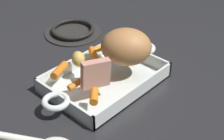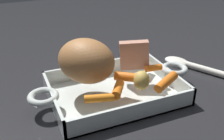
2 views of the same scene
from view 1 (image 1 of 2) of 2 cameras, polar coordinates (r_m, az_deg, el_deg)
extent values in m
plane|color=#232326|center=(0.92, -1.16, -2.31)|extent=(2.13, 2.13, 0.00)
cube|color=silver|center=(0.91, -1.17, -2.07)|extent=(0.30, 0.21, 0.01)
cube|color=silver|center=(0.85, 3.92, -3.99)|extent=(0.30, 0.01, 0.04)
cube|color=silver|center=(0.97, -5.64, 1.24)|extent=(0.30, 0.01, 0.04)
cube|color=silver|center=(0.83, -8.25, -5.52)|extent=(0.01, 0.21, 0.04)
cube|color=silver|center=(0.99, 4.67, 2.38)|extent=(0.01, 0.21, 0.04)
torus|color=silver|center=(0.81, -9.38, -5.19)|extent=(0.07, 0.07, 0.02)
torus|color=silver|center=(1.00, 5.40, 3.65)|extent=(0.07, 0.07, 0.02)
ellipsoid|color=#AC7241|center=(0.89, 2.37, 3.90)|extent=(0.17, 0.17, 0.10)
cube|color=tan|center=(0.81, -2.76, -0.63)|extent=(0.08, 0.05, 0.07)
cylinder|color=orange|center=(0.97, -1.64, 3.77)|extent=(0.06, 0.03, 0.02)
cylinder|color=orange|center=(0.88, -3.11, 0.56)|extent=(0.06, 0.06, 0.03)
cylinder|color=orange|center=(0.93, -3.05, 2.45)|extent=(0.05, 0.06, 0.02)
cylinder|color=orange|center=(0.88, -8.79, -0.02)|extent=(0.07, 0.05, 0.03)
cylinder|color=orange|center=(0.78, -3.00, -4.41)|extent=(0.05, 0.05, 0.02)
cylinder|color=orange|center=(0.83, -6.34, -2.26)|extent=(0.04, 0.02, 0.02)
ellipsoid|color=gold|center=(0.90, -5.67, 1.84)|extent=(0.05, 0.05, 0.04)
cylinder|color=#282623|center=(1.16, -6.55, 6.35)|extent=(0.19, 0.19, 0.01)
torus|color=black|center=(1.16, -6.59, 6.83)|extent=(0.15, 0.15, 0.01)
cylinder|color=white|center=(0.78, -16.62, -10.76)|extent=(0.10, 0.15, 0.02)
camera|label=2|loc=(1.27, -11.82, 24.93)|focal=43.15mm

